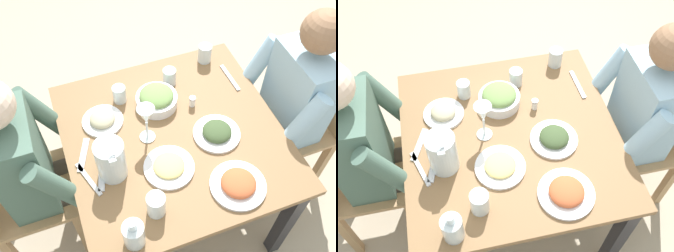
{
  "view_description": "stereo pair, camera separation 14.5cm",
  "coord_description": "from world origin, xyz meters",
  "views": [
    {
      "loc": [
        -0.93,
        0.37,
        2.08
      ],
      "look_at": [
        0.03,
        0.01,
        0.74
      ],
      "focal_mm": 40.79,
      "sensor_mm": 36.0,
      "label": 1
    },
    {
      "loc": [
        -0.97,
        0.23,
        2.08
      ],
      "look_at": [
        0.03,
        0.01,
        0.74
      ],
      "focal_mm": 40.79,
      "sensor_mm": 36.0,
      "label": 2
    }
  ],
  "objects": [
    {
      "name": "ground_plane",
      "position": [
        0.0,
        0.0,
        0.0
      ],
      "size": [
        8.0,
        8.0,
        0.0
      ],
      "primitive_type": "plane",
      "color": "tan"
    },
    {
      "name": "dining_table",
      "position": [
        0.0,
        0.0,
        0.6
      ],
      "size": [
        0.95,
        0.95,
        0.71
      ],
      "color": "olive",
      "rests_on": "ground_plane"
    },
    {
      "name": "chair_near",
      "position": [
        0.02,
        -0.77,
        0.5
      ],
      "size": [
        0.4,
        0.4,
        0.88
      ],
      "color": "tan",
      "rests_on": "ground_plane"
    },
    {
      "name": "chair_far",
      "position": [
        0.09,
        0.77,
        0.5
      ],
      "size": [
        0.4,
        0.4,
        0.88
      ],
      "color": "tan",
      "rests_on": "ground_plane"
    },
    {
      "name": "diner_near",
      "position": [
        0.02,
        -0.57,
        0.65
      ],
      "size": [
        0.48,
        0.53,
        1.18
      ],
      "color": "#9EC6E0",
      "rests_on": "ground_plane"
    },
    {
      "name": "diner_far",
      "position": [
        0.09,
        0.57,
        0.65
      ],
      "size": [
        0.48,
        0.53,
        1.18
      ],
      "color": "#4C6B5B",
      "rests_on": "ground_plane"
    },
    {
      "name": "water_pitcher",
      "position": [
        -0.09,
        0.3,
        0.81
      ],
      "size": [
        0.16,
        0.12,
        0.19
      ],
      "color": "silver",
      "rests_on": "dining_table"
    },
    {
      "name": "salad_bowl",
      "position": [
        0.19,
        0.01,
        0.75
      ],
      "size": [
        0.19,
        0.19,
        0.09
      ],
      "color": "white",
      "rests_on": "dining_table"
    },
    {
      "name": "plate_dolmas",
      "position": [
        -0.07,
        -0.18,
        0.73
      ],
      "size": [
        0.21,
        0.21,
        0.05
      ],
      "color": "white",
      "rests_on": "dining_table"
    },
    {
      "name": "plate_beans",
      "position": [
        0.18,
        0.28,
        0.73
      ],
      "size": [
        0.19,
        0.19,
        0.05
      ],
      "color": "white",
      "rests_on": "dining_table"
    },
    {
      "name": "plate_rice_curry",
      "position": [
        -0.33,
        -0.15,
        0.73
      ],
      "size": [
        0.23,
        0.23,
        0.05
      ],
      "color": "white",
      "rests_on": "dining_table"
    },
    {
      "name": "plate_fries",
      "position": [
        -0.16,
        0.08,
        0.73
      ],
      "size": [
        0.21,
        0.21,
        0.04
      ],
      "color": "white",
      "rests_on": "dining_table"
    },
    {
      "name": "water_glass_center",
      "position": [
        0.28,
        0.17,
        0.75
      ],
      "size": [
        0.06,
        0.06,
        0.09
      ],
      "primitive_type": "cylinder",
      "color": "silver",
      "rests_on": "dining_table"
    },
    {
      "name": "water_glass_far_left",
      "position": [
        -0.32,
        0.19,
        0.76
      ],
      "size": [
        0.07,
        0.07,
        0.1
      ],
      "primitive_type": "cylinder",
      "color": "silver",
      "rests_on": "dining_table"
    },
    {
      "name": "water_glass_near_left",
      "position": [
        0.3,
        -0.09,
        0.76
      ],
      "size": [
        0.06,
        0.06,
        0.09
      ],
      "primitive_type": "cylinder",
      "color": "silver",
      "rests_on": "dining_table"
    },
    {
      "name": "water_glass_near_right",
      "position": [
        0.39,
        -0.32,
        0.76
      ],
      "size": [
        0.07,
        0.07,
        0.09
      ],
      "primitive_type": "cylinder",
      "color": "silver",
      "rests_on": "dining_table"
    },
    {
      "name": "wine_glass",
      "position": [
        0.03,
        0.11,
        0.85
      ],
      "size": [
        0.08,
        0.08,
        0.2
      ],
      "color": "silver",
      "rests_on": "dining_table"
    },
    {
      "name": "oil_carafe",
      "position": [
        -0.4,
        0.31,
        0.77
      ],
      "size": [
        0.08,
        0.08,
        0.16
      ],
      "color": "silver",
      "rests_on": "dining_table"
    },
    {
      "name": "salt_shaker",
      "position": [
        0.13,
        -0.14,
        0.74
      ],
      "size": [
        0.03,
        0.03,
        0.05
      ],
      "color": "white",
      "rests_on": "dining_table"
    },
    {
      "name": "fork_near",
      "position": [
        0.03,
        0.4,
        0.72
      ],
      "size": [
        0.17,
        0.09,
        0.01
      ],
      "primitive_type": "cube",
      "rotation": [
        0.0,
        0.0,
        -0.39
      ],
      "color": "silver",
      "rests_on": "dining_table"
    },
    {
      "name": "knife_near",
      "position": [
        0.23,
        -0.39,
        0.72
      ],
      "size": [
        0.19,
        0.02,
        0.01
      ],
      "primitive_type": "cube",
      "rotation": [
        0.0,
        0.0,
        0.03
      ],
      "color": "silver",
      "rests_on": "dining_table"
    },
    {
      "name": "fork_far",
      "position": [
        -0.08,
        0.35,
        0.72
      ],
      "size": [
        0.17,
        0.07,
        0.01
      ],
      "primitive_type": "cube",
      "rotation": [
        0.0,
        0.0,
        -0.26
      ],
      "color": "silver",
      "rests_on": "dining_table"
    },
    {
      "name": "knife_far",
      "position": [
        -0.09,
        0.41,
        0.72
      ],
      "size": [
        0.18,
        0.08,
        0.01
      ],
      "primitive_type": "cube",
      "rotation": [
        0.0,
        0.0,
        0.32
      ],
      "color": "silver",
      "rests_on": "dining_table"
    }
  ]
}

